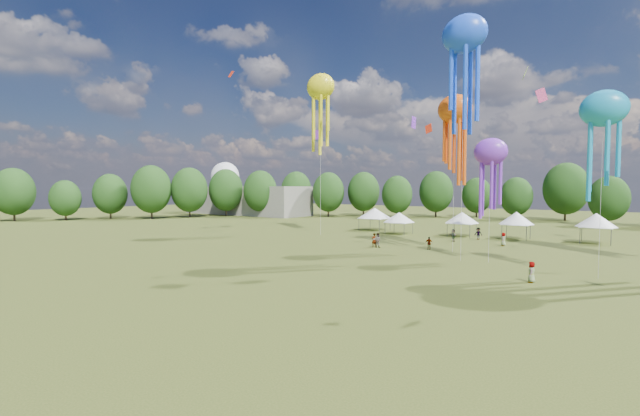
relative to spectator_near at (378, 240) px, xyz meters
The scene contains 8 objects.
ground 37.23m from the spectator_near, 74.83° to the right, with size 300.00×300.00×0.00m, color #384416.
spectator_near is the anchor object (origin of this frame).
spectators_far 14.42m from the spectator_near, 39.55° to the left, with size 29.43×30.90×1.79m.
festival_tents 19.13m from the spectator_near, 78.02° to the left, with size 37.85×10.38×4.12m.
show_kites 25.19m from the spectator_near, ahead, with size 53.78×14.50×28.06m.
treeline 27.82m from the spectator_near, 77.54° to the left, with size 201.57×95.24×13.43m.
hangar 72.03m from the spectator_near, 149.90° to the left, with size 40.00×12.00×8.00m, color gray.
radome 89.32m from the spectator_near, 151.73° to the left, with size 9.00×9.00×16.00m.
Camera 1 is at (14.43, -9.17, 7.45)m, focal length 22.65 mm.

